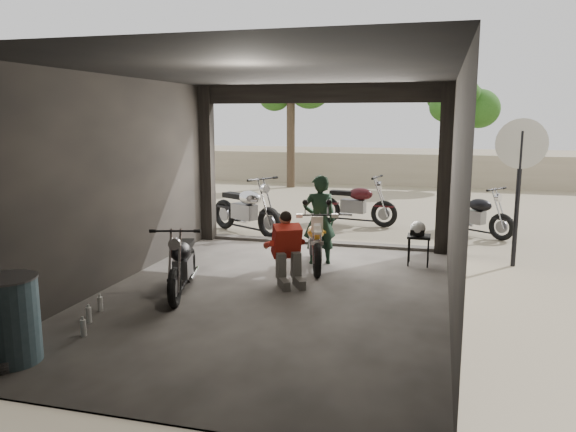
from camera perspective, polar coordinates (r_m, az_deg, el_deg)
The scene contains 16 objects.
ground at distance 8.21m, azimuth -1.86°, elevation -8.28°, with size 80.00×80.00×0.00m, color #7A6D56.
garage at distance 8.42m, azimuth -0.82°, elevation 1.14°, with size 7.00×7.13×3.20m.
boundary_wall at distance 21.66m, azimuth 9.03°, elevation 4.71°, with size 18.00×0.30×1.20m, color gray.
tree_left at distance 20.69m, azimuth 0.29°, elevation 13.97°, with size 2.20×2.20×5.60m.
tree_right at distance 21.48m, azimuth 16.88°, elevation 12.27°, with size 2.20×2.20×5.00m.
main_bike at distance 9.63m, azimuth 2.78°, elevation -2.30°, with size 0.64×1.57×1.05m, color beige, non-canonical shape.
left_bike at distance 8.38m, azimuth -10.71°, elevation -4.29°, with size 0.65×1.57×1.06m, color black, non-canonical shape.
outside_bike_a at distance 12.49m, azimuth -4.31°, elevation 1.14°, with size 0.79×1.92×1.30m, color black, non-canonical shape.
outside_bike_b at distance 13.54m, azimuth 6.87°, elevation 1.60°, with size 0.74×1.79×1.21m, color #390D11, non-canonical shape.
outside_bike_c at distance 12.91m, azimuth 18.47°, elevation 0.49°, with size 0.67×1.63×1.10m, color black, non-canonical shape.
rider at distance 9.83m, azimuth 3.21°, elevation -0.43°, with size 0.58×0.38×1.59m, color black.
mechanic at distance 8.63m, azimuth 0.05°, elevation -3.56°, with size 0.56×0.76×1.10m, color red, non-canonical shape.
stool at distance 10.05m, azimuth 13.16°, elevation -2.34°, with size 0.39×0.39×0.55m.
helmet at distance 9.98m, azimuth 13.04°, elevation -1.23°, with size 0.27×0.28×0.26m, color silver.
oil_drum at distance 6.67m, azimuth -26.42°, elevation -9.54°, with size 0.60×0.60×0.94m, color #3B5764.
sign_post at distance 10.34m, azimuth 22.50°, elevation 4.64°, with size 0.85×0.08×2.56m.
Camera 1 is at (2.29, -7.45, 2.59)m, focal length 35.00 mm.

